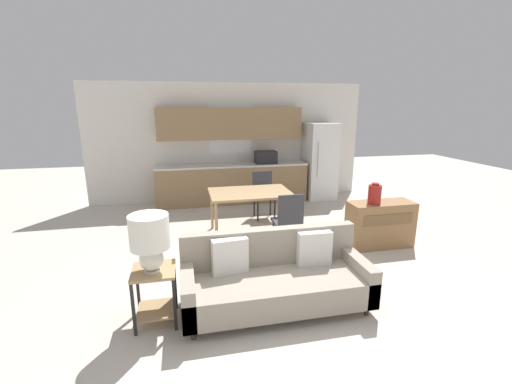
{
  "coord_description": "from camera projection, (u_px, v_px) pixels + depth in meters",
  "views": [
    {
      "loc": [
        -1.1,
        -3.35,
        2.24
      ],
      "look_at": [
        -0.05,
        1.5,
        0.95
      ],
      "focal_mm": 24.0,
      "sensor_mm": 36.0,
      "label": 1
    }
  ],
  "objects": [
    {
      "name": "wall_back",
      "position": [
        230.0,
        142.0,
        8.0
      ],
      "size": [
        6.4,
        0.07,
        2.7
      ],
      "color": "silver",
      "rests_on": "ground_plane"
    },
    {
      "name": "side_table",
      "position": [
        155.0,
        287.0,
        3.54
      ],
      "size": [
        0.43,
        0.43,
        0.6
      ],
      "color": "tan",
      "rests_on": "ground_plane"
    },
    {
      "name": "credenza",
      "position": [
        380.0,
        224.0,
        5.47
      ],
      "size": [
        1.03,
        0.42,
        0.73
      ],
      "color": "olive",
      "rests_on": "ground_plane"
    },
    {
      "name": "dining_chair_near_right",
      "position": [
        288.0,
        219.0,
        5.28
      ],
      "size": [
        0.42,
        0.42,
        0.93
      ],
      "rotation": [
        0.0,
        0.0,
        3.14
      ],
      "color": "#38383D",
      "rests_on": "ground_plane"
    },
    {
      "name": "ground_plane",
      "position": [
        287.0,
        303.0,
        3.96
      ],
      "size": [
        20.0,
        20.0,
        0.0
      ],
      "primitive_type": "plane",
      "color": "beige"
    },
    {
      "name": "dining_chair_far_right",
      "position": [
        264.0,
        193.0,
        6.84
      ],
      "size": [
        0.42,
        0.42,
        0.93
      ],
      "rotation": [
        0.0,
        0.0,
        -0.0
      ],
      "color": "#38383D",
      "rests_on": "ground_plane"
    },
    {
      "name": "refrigerator",
      "position": [
        320.0,
        161.0,
        8.16
      ],
      "size": [
        0.68,
        0.74,
        1.8
      ],
      "color": "white",
      "rests_on": "ground_plane"
    },
    {
      "name": "dining_table",
      "position": [
        250.0,
        196.0,
        5.9
      ],
      "size": [
        1.38,
        0.92,
        0.76
      ],
      "color": "tan",
      "rests_on": "ground_plane"
    },
    {
      "name": "vase",
      "position": [
        375.0,
        194.0,
        5.25
      ],
      "size": [
        0.2,
        0.2,
        0.33
      ],
      "color": "maroon",
      "rests_on": "credenza"
    },
    {
      "name": "couch",
      "position": [
        275.0,
        278.0,
        3.85
      ],
      "size": [
        2.06,
        0.8,
        0.84
      ],
      "color": "#3D2D1E",
      "rests_on": "ground_plane"
    },
    {
      "name": "table_lamp",
      "position": [
        150.0,
        238.0,
        3.36
      ],
      "size": [
        0.39,
        0.39,
        0.6
      ],
      "color": "silver",
      "rests_on": "side_table"
    },
    {
      "name": "kitchen_counter",
      "position": [
        232.0,
        166.0,
        7.84
      ],
      "size": [
        3.44,
        0.65,
        2.15
      ],
      "color": "#8E704C",
      "rests_on": "ground_plane"
    }
  ]
}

